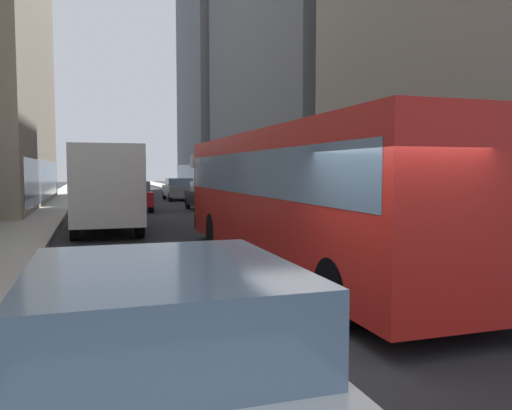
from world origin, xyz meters
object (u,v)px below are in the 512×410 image
at_px(transit_bus, 299,190).
at_px(traffic_light_near, 484,161).
at_px(car_white_van, 160,373).
at_px(dalmatian_dog, 254,287).
at_px(car_blue_hatchback, 250,205).
at_px(car_black_suv, 209,196).
at_px(car_red_coupe, 132,195).
at_px(car_grey_wagon, 179,189).
at_px(car_silver_sedan, 123,190).
at_px(box_truck, 105,185).

distance_m(transit_bus, traffic_light_near, 4.07).
relative_size(car_white_van, traffic_light_near, 1.31).
bearing_deg(dalmatian_dog, car_blue_hatchback, 73.06).
relative_size(car_black_suv, car_blue_hatchback, 0.95).
xyz_separation_m(car_white_van, car_blue_hatchback, (5.60, 15.98, 0.00)).
bearing_deg(car_red_coupe, car_blue_hatchback, -66.63).
height_order(transit_bus, car_white_van, transit_bus).
height_order(car_white_van, traffic_light_near, traffic_light_near).
xyz_separation_m(transit_bus, car_white_van, (-4.00, -7.09, -0.95)).
bearing_deg(car_grey_wagon, dalmatian_dog, -97.12).
bearing_deg(car_blue_hatchback, traffic_light_near, -78.64).
distance_m(car_silver_sedan, car_black_suv, 10.91).
bearing_deg(car_grey_wagon, car_black_suv, -90.00).
relative_size(car_red_coupe, car_blue_hatchback, 1.01).
bearing_deg(car_black_suv, dalmatian_dog, -100.74).
relative_size(box_truck, dalmatian_dog, 7.79).
height_order(car_blue_hatchback, dalmatian_dog, car_blue_hatchback).
height_order(transit_bus, box_truck, same).
distance_m(car_silver_sedan, dalmatian_dog, 30.15).
bearing_deg(transit_bus, car_white_van, -119.43).
xyz_separation_m(car_blue_hatchback, dalmatian_dog, (-3.79, -12.45, -0.31)).
height_order(car_silver_sedan, car_red_coupe, same).
height_order(car_silver_sedan, car_blue_hatchback, same).
bearing_deg(car_blue_hatchback, car_white_van, -109.31).
height_order(box_truck, dalmatian_dog, box_truck).
height_order(box_truck, traffic_light_near, traffic_light_near).
distance_m(car_blue_hatchback, traffic_light_near, 10.78).
relative_size(transit_bus, car_black_suv, 2.57).
xyz_separation_m(car_red_coupe, traffic_light_near, (6.10, -19.71, 1.61)).
distance_m(car_black_suv, car_white_van, 24.19).
xyz_separation_m(car_red_coupe, box_truck, (-1.60, -9.16, 0.84)).
xyz_separation_m(box_truck, dalmatian_dog, (1.81, -12.55, -1.15)).
xyz_separation_m(car_silver_sedan, car_blue_hatchback, (4.00, -17.70, 0.00)).
xyz_separation_m(transit_bus, traffic_light_near, (3.70, -1.56, 0.66)).
bearing_deg(dalmatian_dog, car_grey_wagon, 82.88).
bearing_deg(dalmatian_dog, car_silver_sedan, 90.39).
bearing_deg(car_red_coupe, car_silver_sedan, 90.00).
xyz_separation_m(car_silver_sedan, car_white_van, (-1.60, -33.68, 0.00)).
height_order(car_grey_wagon, box_truck, box_truck).
relative_size(car_silver_sedan, dalmatian_dog, 4.16).
bearing_deg(car_black_suv, transit_bus, -95.56).
xyz_separation_m(car_grey_wagon, traffic_light_near, (2.10, -28.34, 1.61)).
bearing_deg(car_red_coupe, car_white_van, -93.63).
relative_size(car_white_van, box_truck, 0.60).
distance_m(car_silver_sedan, car_white_van, 33.72).
height_order(transit_bus, car_red_coupe, transit_bus).
xyz_separation_m(car_black_suv, car_blue_hatchback, (-0.00, -7.54, -0.00)).
bearing_deg(car_black_suv, car_white_van, -103.39).
bearing_deg(transit_bus, car_black_suv, 84.44).
distance_m(car_red_coupe, car_black_suv, 4.35).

